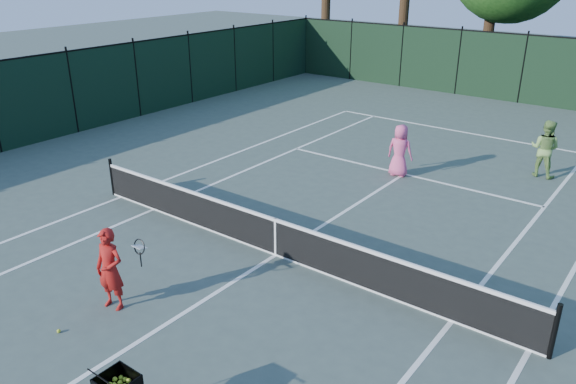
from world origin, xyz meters
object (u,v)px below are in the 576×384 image
Objects in this scene: player_pink at (400,150)px; loose_ball_midcourt at (109,374)px; coach at (110,269)px; player_green at (545,149)px; loose_ball_near_cart at (59,331)px.

player_pink reaches higher than loose_ball_midcourt.
coach is at bearing 78.19° from player_pink.
coach is at bearing 73.18° from player_green.
loose_ball_near_cart and loose_ball_midcourt have the same top height.
loose_ball_midcourt is (1.66, -0.15, 0.00)m from loose_ball_near_cart.
player_green reaches higher than player_pink.
player_pink reaches higher than loose_ball_near_cart.
player_green is 25.67× the size of loose_ball_near_cart.
player_pink is at bearing 40.33° from player_green.
loose_ball_midcourt is (1.54, -1.27, -0.78)m from coach.
player_pink is 4.34m from player_green.
coach reaches higher than loose_ball_near_cart.
loose_ball_near_cart is (-1.23, -10.74, -0.76)m from player_pink.
player_pink is 10.84m from loose_ball_near_cart.
loose_ball_near_cart is 1.00× the size of loose_ball_midcourt.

